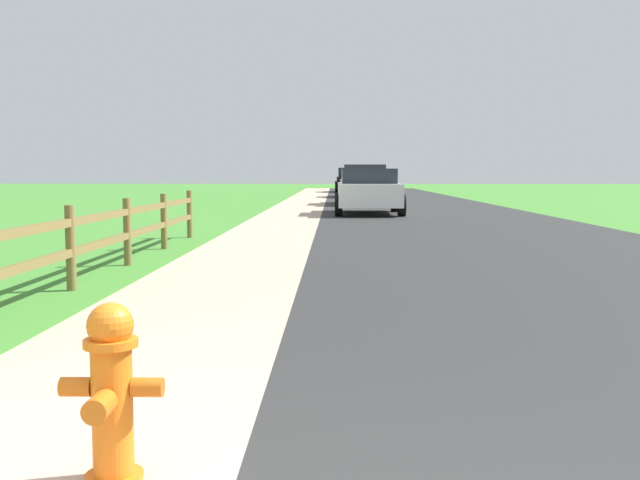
{
  "coord_description": "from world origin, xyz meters",
  "views": [
    {
      "loc": [
        0.42,
        -2.17,
        1.32
      ],
      "look_at": [
        0.28,
        5.1,
        0.65
      ],
      "focal_mm": 41.18,
      "sensor_mm": 36.0,
      "label": 1
    }
  ],
  "objects_px": {
    "parked_car_silver": "(359,183)",
    "parked_car_black": "(351,180)",
    "fire_hydrant": "(111,389)",
    "parked_car_beige": "(365,184)",
    "parked_suv_white": "(368,191)"
  },
  "relations": [
    {
      "from": "parked_suv_white",
      "to": "parked_car_silver",
      "type": "distance_m",
      "value": 16.41
    },
    {
      "from": "parked_car_silver",
      "to": "parked_car_black",
      "type": "bearing_deg",
      "value": 91.22
    },
    {
      "from": "parked_car_beige",
      "to": "parked_car_black",
      "type": "relative_size",
      "value": 0.96
    },
    {
      "from": "fire_hydrant",
      "to": "parked_car_beige",
      "type": "relative_size",
      "value": 0.17
    },
    {
      "from": "fire_hydrant",
      "to": "parked_car_silver",
      "type": "height_order",
      "value": "parked_car_silver"
    },
    {
      "from": "parked_suv_white",
      "to": "parked_car_black",
      "type": "xyz_separation_m",
      "value": [
        0.01,
        26.85,
        0.09
      ]
    },
    {
      "from": "parked_car_silver",
      "to": "parked_car_black",
      "type": "xyz_separation_m",
      "value": [
        -0.22,
        10.45,
        0.05
      ]
    },
    {
      "from": "parked_suv_white",
      "to": "parked_car_silver",
      "type": "height_order",
      "value": "parked_car_silver"
    },
    {
      "from": "parked_car_silver",
      "to": "parked_car_beige",
      "type": "bearing_deg",
      "value": -90.29
    },
    {
      "from": "fire_hydrant",
      "to": "parked_car_beige",
      "type": "xyz_separation_m",
      "value": [
        2.21,
        27.82,
        0.43
      ]
    },
    {
      "from": "fire_hydrant",
      "to": "parked_suv_white",
      "type": "relative_size",
      "value": 0.18
    },
    {
      "from": "parked_suv_white",
      "to": "parked_car_beige",
      "type": "bearing_deg",
      "value": 88.51
    },
    {
      "from": "fire_hydrant",
      "to": "parked_suv_white",
      "type": "distance_m",
      "value": 20.63
    },
    {
      "from": "parked_car_beige",
      "to": "parked_suv_white",
      "type": "bearing_deg",
      "value": -91.49
    },
    {
      "from": "parked_suv_white",
      "to": "parked_car_beige",
      "type": "height_order",
      "value": "parked_car_beige"
    }
  ]
}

